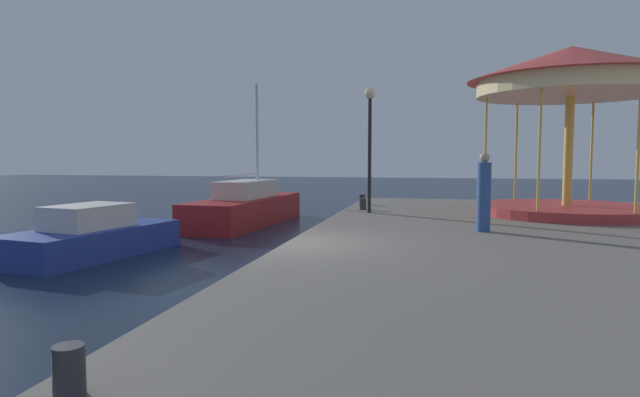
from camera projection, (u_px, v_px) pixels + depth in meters
The scene contains 9 objects.
ground_plane at pixel (286, 279), 11.54m from camera, with size 120.00×120.00×0.00m, color #162338.
sailboat_red at pixel (246, 207), 20.97m from camera, with size 2.58×7.42×5.67m.
motorboat_blue at pixel (92, 237), 14.12m from camera, with size 2.84×5.04×1.40m.
carousel at pixel (571, 90), 16.78m from camera, with size 6.40×6.40×5.35m.
lamp_post_mid_promenade at pixel (370, 127), 17.45m from camera, with size 0.36×0.36×4.13m.
bollard_center at pixel (69, 371), 4.05m from camera, with size 0.24×0.24×0.40m, color #2D2D33.
bollard_north at pixel (363, 204), 18.71m from camera, with size 0.24×0.24×0.40m, color #2D2D33.
bollard_south at pixel (362, 199), 20.78m from camera, with size 0.24×0.24×0.40m, color #2D2D33.
person_far_corner at pixel (484, 194), 13.11m from camera, with size 0.34×0.34×1.96m.
Camera 1 is at (3.12, -10.96, 2.63)m, focal length 29.74 mm.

